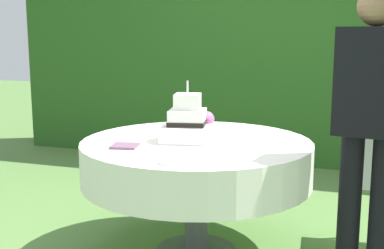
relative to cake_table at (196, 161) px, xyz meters
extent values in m
cube|color=#28561E|center=(0.00, 2.62, 0.82)|extent=(5.80, 0.57, 2.83)
cylinder|color=#4C4C51|center=(0.00, 0.00, -0.25)|extent=(0.14, 0.14, 0.70)
cylinder|color=brown|center=(0.00, 0.00, 0.11)|extent=(1.38, 1.38, 0.03)
cylinder|color=white|center=(0.00, 0.00, 0.00)|extent=(1.41, 1.41, 0.25)
cube|color=white|center=(-0.05, -0.02, 0.18)|extent=(0.35, 0.35, 0.10)
cube|color=white|center=(-0.05, -0.02, 0.27)|extent=(0.25, 0.25, 0.10)
cube|color=black|center=(-0.05, -0.02, 0.24)|extent=(0.26, 0.26, 0.03)
cube|color=white|center=(-0.05, -0.02, 0.37)|extent=(0.18, 0.18, 0.10)
sphere|color=#C6599E|center=(0.03, 0.11, 0.25)|extent=(0.09, 0.09, 0.09)
cylinder|color=silver|center=(-0.05, -0.02, 0.45)|extent=(0.01, 0.01, 0.08)
cylinder|color=white|center=(0.05, -0.56, 0.13)|extent=(0.14, 0.14, 0.01)
cylinder|color=white|center=(0.50, 0.16, 0.13)|extent=(0.12, 0.12, 0.01)
cylinder|color=white|center=(-0.53, 0.08, 0.13)|extent=(0.11, 0.11, 0.01)
cylinder|color=white|center=(-0.36, 0.13, 0.13)|extent=(0.11, 0.11, 0.01)
cube|color=#6B4C60|center=(-0.34, -0.30, 0.13)|extent=(0.17, 0.17, 0.01)
cylinder|color=white|center=(0.92, 0.56, -0.37)|extent=(0.03, 0.03, 0.45)
cylinder|color=white|center=(0.95, 0.24, -0.37)|extent=(0.03, 0.03, 0.45)
cube|color=white|center=(1.09, 0.41, -0.13)|extent=(0.43, 0.43, 0.04)
cylinder|color=black|center=(1.07, -0.17, -0.17)|extent=(0.12, 0.12, 0.85)
cylinder|color=black|center=(0.91, -0.14, -0.17)|extent=(0.12, 0.12, 0.85)
cube|color=black|center=(0.99, -0.15, 0.53)|extent=(0.39, 0.25, 0.55)
sphere|color=#8C664C|center=(0.99, -0.15, 0.90)|extent=(0.20, 0.20, 0.20)
camera|label=1|loc=(0.91, -2.82, 0.76)|focal=46.53mm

